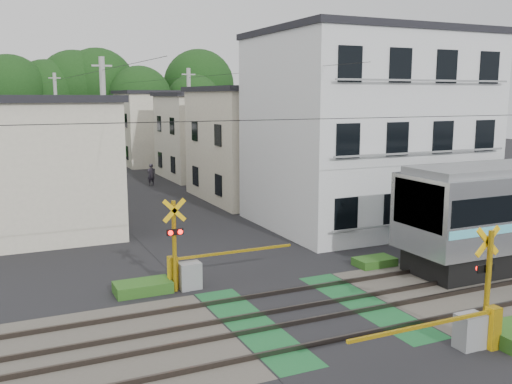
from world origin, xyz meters
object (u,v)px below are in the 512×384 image
apartment_block (366,129)px  pedestrian (151,175)px  crossing_signal_near (475,322)px  crossing_signal_far (187,268)px

apartment_block → pedestrian: bearing=112.9°
crossing_signal_near → pedestrian: (-0.79, 29.02, 0.07)m
apartment_block → pedestrian: apartment_block is taller
pedestrian → crossing_signal_near: bearing=77.8°
crossing_signal_far → apartment_block: (11.09, 5.84, 3.94)m
crossing_signal_far → pedestrian: bearing=78.6°
crossing_signal_near → apartment_block: apartment_block is taller
apartment_block → pedestrian: (-6.70, 15.88, -3.88)m
crossing_signal_near → apartment_block: 14.95m
apartment_block → pedestrian: size_ratio=6.55×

